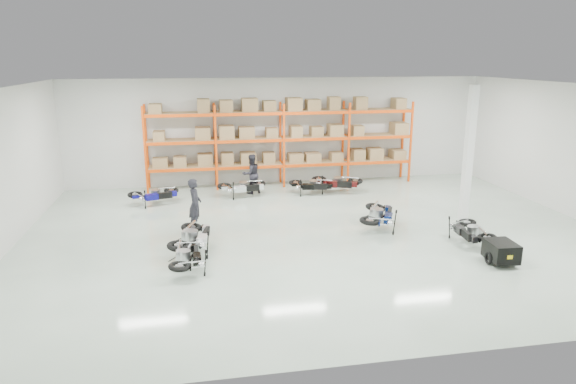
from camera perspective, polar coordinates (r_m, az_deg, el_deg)
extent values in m
plane|color=#B9CEBC|center=(16.12, 3.27, -4.62)|extent=(18.00, 18.00, 0.00)
plane|color=white|center=(15.22, 3.52, 11.56)|extent=(18.00, 18.00, 0.00)
plane|color=silver|center=(22.28, -0.90, 6.80)|extent=(18.00, 0.00, 18.00)
plane|color=silver|center=(9.12, 13.90, -5.58)|extent=(18.00, 0.00, 18.00)
cube|color=#FF4F0D|center=(21.16, -15.61, 4.46)|extent=(0.08, 0.08, 3.50)
cube|color=#FF4F0D|center=(22.04, -15.42, 4.87)|extent=(0.08, 0.08, 3.50)
cube|color=#FF4F0D|center=(21.09, -7.99, 4.83)|extent=(0.08, 0.08, 3.50)
cube|color=#FF4F0D|center=(21.97, -8.10, 5.23)|extent=(0.08, 0.08, 3.50)
cube|color=#FF4F0D|center=(21.38, -0.45, 5.11)|extent=(0.08, 0.08, 3.50)
cube|color=#FF4F0D|center=(22.26, -0.86, 5.49)|extent=(0.08, 0.08, 3.50)
cube|color=#FF4F0D|center=(22.03, 6.77, 5.30)|extent=(0.08, 0.08, 3.50)
cube|color=#FF4F0D|center=(22.88, 6.11, 5.67)|extent=(0.08, 0.08, 3.50)
cube|color=#FF4F0D|center=(23.01, 13.48, 5.40)|extent=(0.08, 0.08, 3.50)
cube|color=#FF4F0D|center=(23.82, 12.62, 5.76)|extent=(0.08, 0.08, 3.50)
cube|color=#FF4F0D|center=(21.24, -11.69, 2.40)|extent=(2.70, 0.08, 0.12)
cube|color=#FF4F0D|center=(22.12, -11.65, 2.89)|extent=(2.70, 0.08, 0.12)
cube|color=#9E8051|center=(21.66, -11.68, 2.83)|extent=(2.68, 0.88, 0.02)
cube|color=#9E8051|center=(21.62, -11.71, 3.43)|extent=(2.40, 0.70, 0.44)
cube|color=#FF4F0D|center=(21.35, -4.15, 2.73)|extent=(2.70, 0.08, 0.12)
cube|color=#FF4F0D|center=(22.23, -4.41, 3.21)|extent=(2.70, 0.08, 0.12)
cube|color=#9E8051|center=(21.77, -4.29, 3.16)|extent=(2.68, 0.88, 0.02)
cube|color=#9E8051|center=(21.73, -4.30, 3.75)|extent=(2.40, 0.70, 0.44)
cube|color=#FF4F0D|center=(21.82, 3.18, 3.01)|extent=(2.70, 0.08, 0.12)
cube|color=#FF4F0D|center=(22.68, 2.65, 3.47)|extent=(2.70, 0.08, 0.12)
cube|color=#9E8051|center=(22.24, 2.91, 3.42)|extent=(2.68, 0.88, 0.02)
cube|color=#9E8051|center=(22.19, 2.92, 4.01)|extent=(2.40, 0.70, 0.44)
cube|color=#FF4F0D|center=(22.63, 10.10, 3.23)|extent=(2.70, 0.08, 0.12)
cube|color=#FF4F0D|center=(23.46, 9.34, 3.67)|extent=(2.70, 0.08, 0.12)
cube|color=#9E8051|center=(23.03, 9.72, 3.63)|extent=(2.68, 0.88, 0.02)
cube|color=#9E8051|center=(22.99, 9.75, 4.19)|extent=(2.40, 0.70, 0.44)
cube|color=#FF4F0D|center=(21.03, -11.84, 5.32)|extent=(2.70, 0.08, 0.12)
cube|color=#FF4F0D|center=(21.92, -11.80, 5.70)|extent=(2.70, 0.08, 0.12)
cube|color=#9E8051|center=(21.47, -11.83, 5.70)|extent=(2.68, 0.88, 0.02)
cube|color=#9E8051|center=(21.43, -11.86, 6.31)|extent=(2.40, 0.70, 0.44)
cube|color=#FF4F0D|center=(21.15, -4.21, 5.65)|extent=(2.70, 0.08, 0.12)
cube|color=#FF4F0D|center=(22.03, -4.47, 6.01)|extent=(2.70, 0.08, 0.12)
cube|color=#9E8051|center=(21.58, -4.35, 6.02)|extent=(2.68, 0.88, 0.02)
cube|color=#9E8051|center=(21.54, -4.36, 6.62)|extent=(2.40, 0.70, 0.44)
cube|color=#FF4F0D|center=(21.62, 3.22, 5.87)|extent=(2.70, 0.08, 0.12)
cube|color=#FF4F0D|center=(22.49, 2.68, 6.22)|extent=(2.70, 0.08, 0.12)
cube|color=#9E8051|center=(22.04, 2.95, 6.23)|extent=(2.68, 0.88, 0.02)
cube|color=#9E8051|center=(22.01, 2.96, 6.82)|extent=(2.40, 0.70, 0.44)
cube|color=#FF4F0D|center=(22.44, 10.23, 5.99)|extent=(2.70, 0.08, 0.12)
cube|color=#FF4F0D|center=(23.28, 9.45, 6.33)|extent=(2.70, 0.08, 0.12)
cube|color=#9E8051|center=(22.85, 9.84, 6.34)|extent=(2.68, 0.88, 0.02)
cube|color=#9E8051|center=(22.82, 9.87, 6.91)|extent=(2.40, 0.70, 0.44)
cube|color=#FF4F0D|center=(20.89, -12.00, 8.30)|extent=(2.70, 0.08, 0.12)
cube|color=#FF4F0D|center=(21.78, -11.95, 8.56)|extent=(2.70, 0.08, 0.12)
cube|color=#9E8051|center=(21.33, -11.99, 8.62)|extent=(2.68, 0.88, 0.02)
cube|color=#9E8051|center=(21.30, -12.02, 9.23)|extent=(2.40, 0.70, 0.44)
cube|color=#FF4F0D|center=(21.00, -4.27, 8.61)|extent=(2.70, 0.08, 0.12)
cube|color=#FF4F0D|center=(21.89, -4.53, 8.86)|extent=(2.70, 0.08, 0.12)
cube|color=#9E8051|center=(21.44, -4.40, 8.92)|extent=(2.68, 0.88, 0.02)
cube|color=#9E8051|center=(21.42, -4.42, 9.54)|extent=(2.40, 0.70, 0.44)
cube|color=#FF4F0D|center=(21.48, 3.26, 8.77)|extent=(2.70, 0.08, 0.12)
cube|color=#FF4F0D|center=(22.35, 2.72, 9.01)|extent=(2.70, 0.08, 0.12)
cube|color=#9E8051|center=(21.91, 2.99, 9.07)|extent=(2.68, 0.88, 0.02)
cube|color=#9E8051|center=(21.89, 3.00, 9.67)|extent=(2.40, 0.70, 0.44)
cube|color=#FF4F0D|center=(22.30, 10.36, 8.78)|extent=(2.70, 0.08, 0.12)
cube|color=#FF4F0D|center=(23.14, 9.57, 9.02)|extent=(2.70, 0.08, 0.12)
cube|color=#9E8051|center=(22.72, 9.96, 9.08)|extent=(2.68, 0.88, 0.02)
cube|color=#9E8051|center=(22.70, 9.99, 9.66)|extent=(2.40, 0.70, 0.44)
cube|color=white|center=(17.91, 19.42, 3.98)|extent=(0.25, 0.25, 4.50)
cube|color=black|center=(14.81, 22.61, -6.08)|extent=(0.73, 0.90, 0.50)
cube|color=yellow|center=(14.48, 23.53, -6.66)|extent=(0.15, 0.03, 0.10)
torus|color=black|center=(14.70, 21.40, -6.88)|extent=(0.07, 0.35, 0.35)
torus|color=black|center=(15.06, 23.65, -6.59)|extent=(0.07, 0.35, 0.35)
cylinder|color=black|center=(15.26, 21.44, -5.17)|extent=(0.09, 0.82, 0.04)
imported|color=black|center=(16.46, -10.30, -1.38)|extent=(0.43, 0.63, 1.67)
imported|color=#222129|center=(20.64, -4.10, 2.02)|extent=(0.94, 0.84, 1.60)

